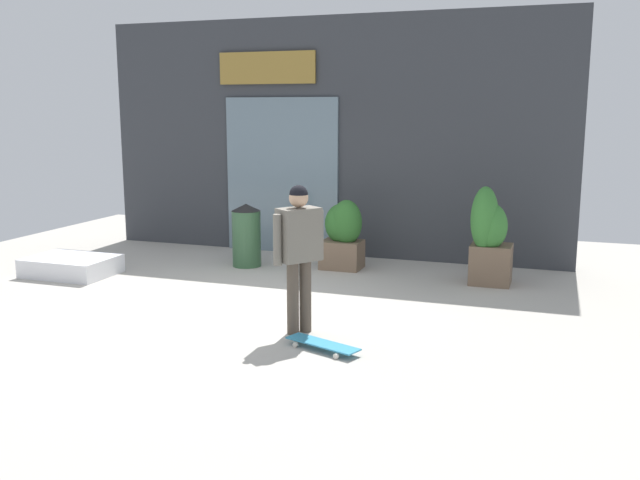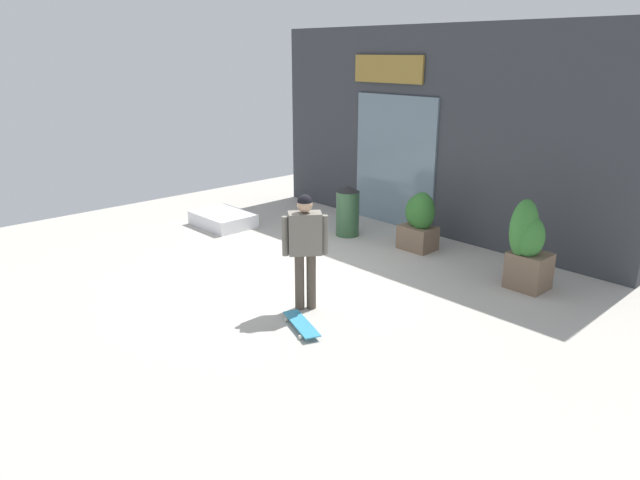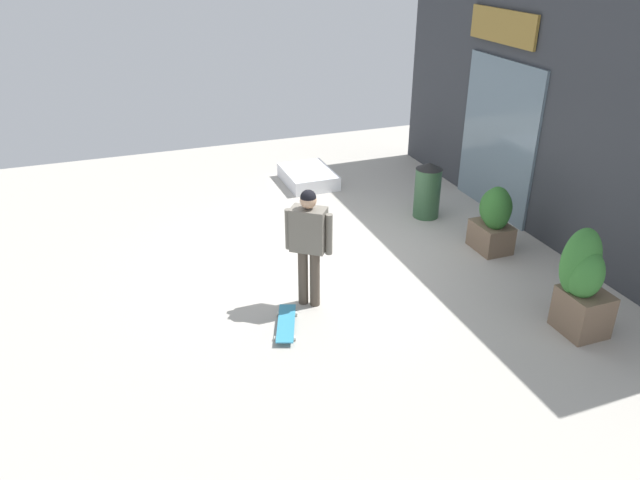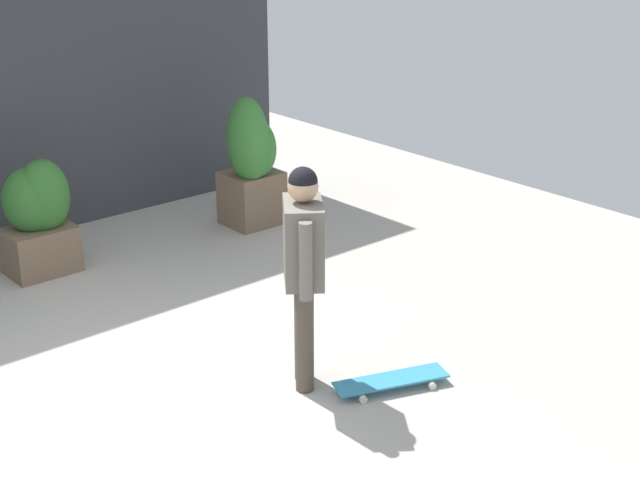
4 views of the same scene
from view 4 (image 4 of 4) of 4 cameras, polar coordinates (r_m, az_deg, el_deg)
name	(u,v)px [view 4 (image 4 of 4)]	position (r m, az deg, el deg)	size (l,w,h in m)	color
ground_plane	(120,394)	(6.77, -12.10, -9.21)	(12.00, 12.00, 0.00)	#B2ADA3
skateboarder	(303,256)	(6.32, -1.02, -1.01)	(0.47, 0.51, 1.62)	#4C4238
skateboard	(391,380)	(6.69, 4.38, -8.54)	(0.85, 0.48, 0.08)	teal
planter_box_left	(38,214)	(8.77, -16.86, 1.51)	(0.62, 0.51, 1.06)	brown
planter_box_right	(251,163)	(9.53, -4.22, 4.71)	(0.57, 0.60, 1.37)	brown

